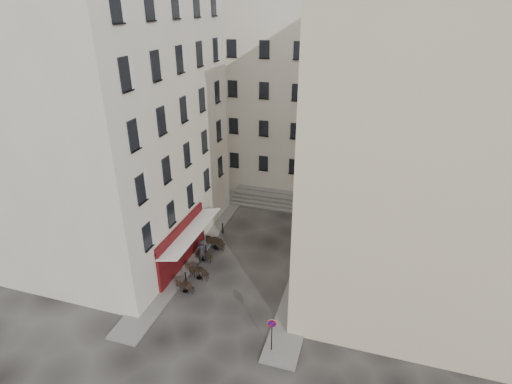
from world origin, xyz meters
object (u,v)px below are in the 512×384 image
at_px(bistro_table_a, 185,286).
at_px(pedestrian, 202,251).
at_px(no_parking_sign, 272,329).
at_px(bistro_table_b, 199,272).

relative_size(bistro_table_a, pedestrian, 0.63).
xyz_separation_m(no_parking_sign, bistro_table_b, (-6.56, 4.83, -1.12)).
distance_m(no_parking_sign, bistro_table_a, 7.68).
height_order(bistro_table_a, pedestrian, pedestrian).
bearing_deg(pedestrian, bistro_table_a, 57.76).
relative_size(no_parking_sign, pedestrian, 1.18).
xyz_separation_m(no_parking_sign, bistro_table_a, (-6.86, 3.24, -1.19)).
xyz_separation_m(no_parking_sign, pedestrian, (-7.15, 6.67, -0.66)).
distance_m(bistro_table_a, pedestrian, 3.49).
bearing_deg(bistro_table_a, pedestrian, 94.80).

